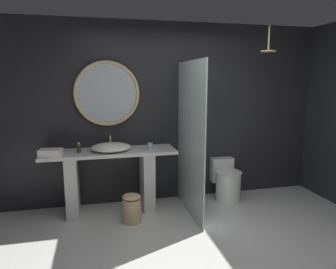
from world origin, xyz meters
TOP-DOWN VIEW (x-y plane):
  - ground_plane at (0.00, 0.00)m, footprint 5.76×5.76m
  - back_wall_panel at (0.00, 1.90)m, footprint 4.80×0.10m
  - vanity_counter at (-0.90, 1.57)m, footprint 1.77×0.52m
  - vessel_sink at (-0.88, 1.53)m, footprint 0.53×0.43m
  - tumbler_cup at (-0.35, 1.54)m, footprint 0.07×0.07m
  - soap_dispenser at (-1.29, 1.55)m, footprint 0.06×0.06m
  - round_wall_mirror at (-0.90, 1.81)m, footprint 0.90×0.05m
  - shower_glass_panel at (0.14, 1.27)m, footprint 0.02×1.15m
  - rain_shower_head at (1.25, 1.34)m, footprint 0.20×0.20m
  - toilet at (0.82, 1.61)m, footprint 0.39×0.58m
  - waste_bin at (-0.66, 1.16)m, footprint 0.23×0.23m
  - folded_hand_towel at (-1.62, 1.41)m, footprint 0.29×0.21m

SIDE VIEW (x-z plane):
  - ground_plane at x=0.00m, z-range 0.00..0.00m
  - waste_bin at x=-0.66m, z-range 0.00..0.37m
  - toilet at x=0.82m, z-range -0.02..0.58m
  - vanity_counter at x=-0.90m, z-range 0.09..0.94m
  - tumbler_cup at x=-0.35m, z-range 0.85..0.94m
  - folded_hand_towel at x=-1.62m, z-range 0.85..0.95m
  - vessel_sink at x=-0.88m, z-range 0.82..1.00m
  - soap_dispenser at x=-1.29m, z-range 0.84..0.98m
  - shower_glass_panel at x=0.14m, z-range 0.00..2.03m
  - back_wall_panel at x=0.00m, z-range 0.00..2.60m
  - round_wall_mirror at x=-0.90m, z-range 1.15..2.05m
  - rain_shower_head at x=1.25m, z-range 2.03..2.37m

